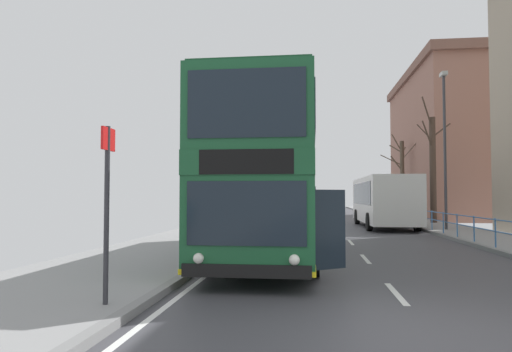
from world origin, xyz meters
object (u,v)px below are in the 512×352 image
Objects in this scene: bus_stop_sign_near at (107,195)px; bare_tree_far_00 at (402,176)px; background_bus_far_lane at (383,200)px; bare_tree_far_02 at (433,167)px; double_decker_bus_main at (272,179)px; street_lamp_far_side at (445,138)px; background_building_00 at (489,144)px.

bare_tree_far_00 is (10.90, 33.23, 1.69)m from bus_stop_sign_near.
background_bus_far_lane is 1.23× the size of bare_tree_far_02.
double_decker_bus_main is 1.57× the size of bare_tree_far_00.
bare_tree_far_02 is at bearing 81.07° from street_lamp_far_side.
background_bus_far_lane is 1.41× the size of bare_tree_far_00.
background_building_00 reaches higher than street_lamp_far_side.
background_building_00 is (8.41, 17.06, 1.55)m from street_lamp_far_side.
bare_tree_far_02 is (8.97, 16.89, 1.36)m from double_decker_bus_main.
street_lamp_far_side is 19.09m from background_building_00.
background_bus_far_lane is 3.53× the size of bus_stop_sign_near.
background_building_00 is at bearing 63.75° from street_lamp_far_side.
double_decker_bus_main is 13.57m from street_lamp_far_side.
street_lamp_far_side is (2.57, -3.48, 3.19)m from background_bus_far_lane.
bare_tree_far_02 reaches higher than bus_stop_sign_near.
bare_tree_far_02 is at bearing 65.14° from bus_stop_sign_near.
bare_tree_far_00 reaches higher than background_bus_far_lane.
bare_tree_far_00 is at bearing 71.42° from double_decker_bus_main.
background_building_00 reaches higher than double_decker_bus_main.
background_bus_far_lane is 22.29m from bus_stop_sign_near.
bare_tree_far_00 is (3.44, 12.22, 1.93)m from background_bus_far_lane.
bus_stop_sign_near is at bearing -118.06° from background_building_00.
bare_tree_far_00 is at bearing -169.75° from background_building_00.
background_building_00 reaches higher than bare_tree_far_00.
bare_tree_far_00 is 9.49m from bare_tree_far_02.
bare_tree_far_00 is at bearing 74.26° from background_bus_far_lane.
bus_stop_sign_near is (-7.45, -21.01, 0.24)m from background_bus_far_lane.
bus_stop_sign_near is 39.46m from background_building_00.
street_lamp_far_side is 15.77m from bare_tree_far_00.
bare_tree_far_02 is (0.97, 6.21, -1.09)m from street_lamp_far_side.
bus_stop_sign_near is at bearing -119.76° from street_lamp_far_side.
background_bus_far_lane is 12.84m from bare_tree_far_00.
background_building_00 reaches higher than background_bus_far_lane.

